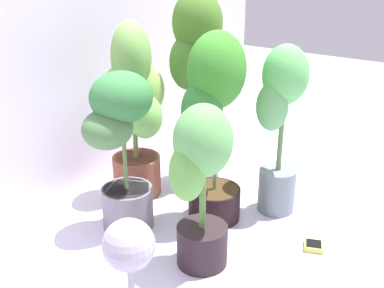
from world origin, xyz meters
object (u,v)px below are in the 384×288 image
potted_plant_back_center (135,106)px  potted_plant_back_left (121,144)px  potted_plant_center (213,113)px  floor_fan (129,254)px  hygrometer_box (314,246)px  potted_plant_front_right (280,120)px  potted_plant_back_right (199,78)px  potted_plant_front_left (200,178)px

potted_plant_back_center → potted_plant_back_left: bearing=-148.8°
potted_plant_center → potted_plant_back_left: (-0.30, 0.28, -0.12)m
potted_plant_center → floor_fan: bearing=-169.2°
hygrometer_box → floor_fan: bearing=41.5°
potted_plant_back_center → potted_plant_front_right: bearing=-68.9°
floor_fan → hygrometer_box: bearing=-60.8°
hygrometer_box → potted_plant_back_center: bearing=-18.8°
potted_plant_back_right → potted_plant_front_left: (-0.62, -0.45, -0.19)m
potted_plant_center → potted_plant_back_left: potted_plant_center is taller
potted_plant_center → potted_plant_back_right: bearing=44.1°
potted_plant_front_left → potted_plant_center: size_ratio=0.77×
potted_plant_back_left → potted_plant_front_right: bearing=-42.1°
potted_plant_back_right → potted_plant_front_left: 0.78m
potted_plant_front_right → potted_plant_back_left: bearing=137.9°
potted_plant_front_right → potted_plant_front_left: size_ratio=1.20×
potted_plant_front_right → potted_plant_front_left: potted_plant_front_right is taller
potted_plant_front_left → potted_plant_back_left: size_ratio=0.93×
potted_plant_back_center → floor_fan: potted_plant_back_center is taller
potted_plant_back_right → floor_fan: 1.13m
potted_plant_front_right → potted_plant_back_left: potted_plant_front_right is taller
floor_fan → potted_plant_front_right: bearing=-39.3°
floor_fan → potted_plant_back_center: bearing=5.9°
potted_plant_front_right → potted_plant_center: potted_plant_center is taller
potted_plant_back_center → potted_plant_center: (0.01, -0.46, 0.05)m
potted_plant_back_left → potted_plant_front_left: bearing=-93.5°
potted_plant_front_right → potted_plant_back_left: size_ratio=1.12×
hygrometer_box → potted_plant_front_left: bearing=25.4°
potted_plant_back_center → hygrometer_box: bearing=-86.3°
potted_plant_back_center → hygrometer_box: size_ratio=8.62×
potted_plant_front_right → floor_fan: 0.97m
potted_plant_back_center → potted_plant_center: size_ratio=1.01×
potted_plant_back_right → potted_plant_center: bearing=-135.9°
floor_fan → potted_plant_back_right: bearing=-11.8°
potted_plant_back_left → floor_fan: 0.60m
potted_plant_center → floor_fan: size_ratio=2.36×
potted_plant_back_right → potted_plant_back_left: bearing=-179.7°
potted_plant_front_right → potted_plant_back_right: 0.51m
potted_plant_back_center → potted_plant_front_left: potted_plant_back_center is taller
potted_plant_front_left → potted_plant_back_right: bearing=35.8°
potted_plant_center → potted_plant_back_left: size_ratio=1.21×
potted_plant_back_right → hygrometer_box: potted_plant_back_right is taller
potted_plant_back_center → floor_fan: 0.94m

